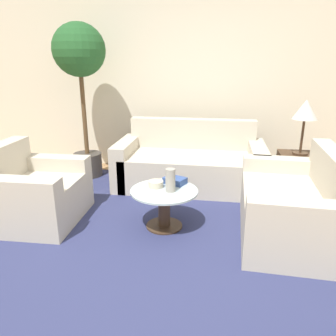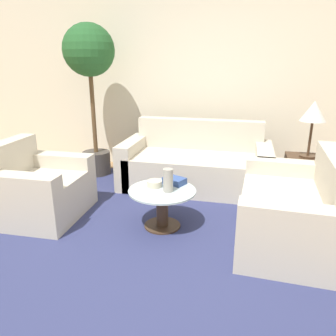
# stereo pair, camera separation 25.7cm
# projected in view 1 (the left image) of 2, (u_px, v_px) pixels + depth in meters

# --- Properties ---
(ground_plane) EXTENTS (14.00, 14.00, 0.00)m
(ground_plane) POSITION_uv_depth(u_px,v_px,m) (145.00, 260.00, 2.79)
(ground_plane) COLOR #9E754C
(wall_back) EXTENTS (10.00, 0.06, 2.60)m
(wall_back) POSITION_uv_depth(u_px,v_px,m) (182.00, 83.00, 4.85)
(wall_back) COLOR beige
(wall_back) RESTS_ON ground_plane
(rug) EXTENTS (3.65, 3.34, 0.01)m
(rug) POSITION_uv_depth(u_px,v_px,m) (164.00, 226.00, 3.34)
(rug) COLOR navy
(rug) RESTS_ON ground_plane
(sofa_main) EXTENTS (1.92, 0.91, 0.85)m
(sofa_main) POSITION_uv_depth(u_px,v_px,m) (190.00, 165.00, 4.41)
(sofa_main) COLOR beige
(sofa_main) RESTS_ON ground_plane
(armchair) EXTENTS (0.86, 0.96, 0.82)m
(armchair) POSITION_uv_depth(u_px,v_px,m) (33.00, 195.00, 3.42)
(armchair) COLOR beige
(armchair) RESTS_ON ground_plane
(loveseat) EXTENTS (0.93, 1.44, 0.84)m
(loveseat) POSITION_uv_depth(u_px,v_px,m) (297.00, 208.00, 3.11)
(loveseat) COLOR beige
(loveseat) RESTS_ON ground_plane
(coffee_table) EXTENTS (0.67, 0.67, 0.40)m
(coffee_table) POSITION_uv_depth(u_px,v_px,m) (164.00, 203.00, 3.26)
(coffee_table) COLOR #422D1E
(coffee_table) RESTS_ON ground_plane
(side_table) EXTENTS (0.46, 0.46, 0.53)m
(side_table) POSITION_uv_depth(u_px,v_px,m) (297.00, 175.00, 4.05)
(side_table) COLOR #422D1E
(side_table) RESTS_ON ground_plane
(table_lamp) EXTENTS (0.29, 0.29, 0.66)m
(table_lamp) POSITION_uv_depth(u_px,v_px,m) (305.00, 112.00, 3.81)
(table_lamp) COLOR #422D1E
(table_lamp) RESTS_ON side_table
(potted_plant) EXTENTS (0.70, 0.70, 2.10)m
(potted_plant) POSITION_uv_depth(u_px,v_px,m) (80.00, 67.00, 4.37)
(potted_plant) COLOR #3D3833
(potted_plant) RESTS_ON ground_plane
(vase) EXTENTS (0.10, 0.10, 0.23)m
(vase) POSITION_uv_depth(u_px,v_px,m) (170.00, 180.00, 3.15)
(vase) COLOR #9E998E
(vase) RESTS_ON coffee_table
(bowl) EXTENTS (0.15, 0.15, 0.06)m
(bowl) POSITION_uv_depth(u_px,v_px,m) (156.00, 184.00, 3.29)
(bowl) COLOR beige
(bowl) RESTS_ON coffee_table
(book_stack) EXTENTS (0.26, 0.23, 0.06)m
(book_stack) POSITION_uv_depth(u_px,v_px,m) (175.00, 180.00, 3.38)
(book_stack) COLOR #334C8C
(book_stack) RESTS_ON coffee_table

